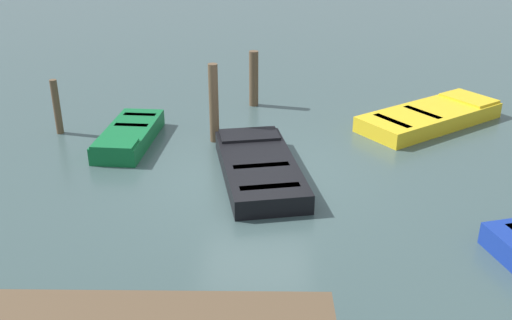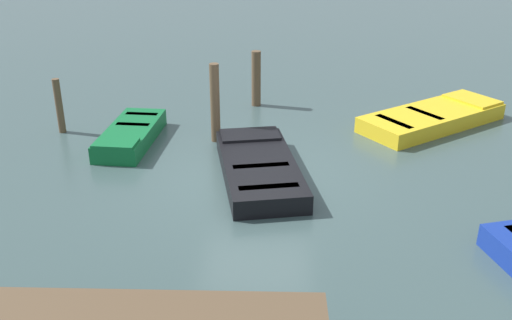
{
  "view_description": "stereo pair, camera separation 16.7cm",
  "coord_description": "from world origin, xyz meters",
  "px_view_note": "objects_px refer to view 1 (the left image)",
  "views": [
    {
      "loc": [
        -0.56,
        11.21,
        5.42
      ],
      "look_at": [
        0.0,
        0.0,
        0.35
      ],
      "focal_mm": 40.82,
      "sensor_mm": 36.0,
      "label": 1
    },
    {
      "loc": [
        -0.73,
        11.2,
        5.42
      ],
      "look_at": [
        0.0,
        0.0,
        0.35
      ],
      "focal_mm": 40.82,
      "sensor_mm": 36.0,
      "label": 2
    }
  ],
  "objects_px": {
    "rowboat_green": "(129,135)",
    "mooring_piling_mid_right": "(57,107)",
    "rowboat_black": "(259,167)",
    "rowboat_yellow": "(430,116)",
    "mooring_piling_near_left": "(214,103)",
    "mooring_piling_far_left": "(254,79)"
  },
  "relations": [
    {
      "from": "rowboat_black",
      "to": "mooring_piling_near_left",
      "type": "distance_m",
      "value": 2.38
    },
    {
      "from": "rowboat_black",
      "to": "mooring_piling_far_left",
      "type": "bearing_deg",
      "value": -7.79
    },
    {
      "from": "rowboat_green",
      "to": "mooring_piling_far_left",
      "type": "height_order",
      "value": "mooring_piling_far_left"
    },
    {
      "from": "rowboat_yellow",
      "to": "rowboat_green",
      "type": "bearing_deg",
      "value": 155.58
    },
    {
      "from": "rowboat_black",
      "to": "rowboat_green",
      "type": "xyz_separation_m",
      "value": [
        3.2,
        -1.66,
        0.0
      ]
    },
    {
      "from": "rowboat_black",
      "to": "mooring_piling_near_left",
      "type": "relative_size",
      "value": 1.96
    },
    {
      "from": "rowboat_yellow",
      "to": "mooring_piling_mid_right",
      "type": "relative_size",
      "value": 2.95
    },
    {
      "from": "rowboat_yellow",
      "to": "rowboat_green",
      "type": "relative_size",
      "value": 1.47
    },
    {
      "from": "rowboat_yellow",
      "to": "mooring_piling_near_left",
      "type": "relative_size",
      "value": 2.13
    },
    {
      "from": "rowboat_yellow",
      "to": "mooring_piling_near_left",
      "type": "bearing_deg",
      "value": 157.44
    },
    {
      "from": "mooring_piling_near_left",
      "to": "mooring_piling_mid_right",
      "type": "bearing_deg",
      "value": -4.64
    },
    {
      "from": "rowboat_yellow",
      "to": "mooring_piling_near_left",
      "type": "xyz_separation_m",
      "value": [
        5.5,
        1.44,
        0.75
      ]
    },
    {
      "from": "rowboat_green",
      "to": "mooring_piling_near_left",
      "type": "height_order",
      "value": "mooring_piling_near_left"
    },
    {
      "from": "rowboat_green",
      "to": "mooring_piling_far_left",
      "type": "xyz_separation_m",
      "value": [
        -2.84,
        -3.01,
        0.57
      ]
    },
    {
      "from": "rowboat_green",
      "to": "mooring_piling_near_left",
      "type": "xyz_separation_m",
      "value": [
        -2.04,
        -0.27,
        0.75
      ]
    },
    {
      "from": "rowboat_yellow",
      "to": "mooring_piling_far_left",
      "type": "xyz_separation_m",
      "value": [
        4.7,
        -1.29,
        0.57
      ]
    },
    {
      "from": "rowboat_black",
      "to": "mooring_piling_far_left",
      "type": "xyz_separation_m",
      "value": [
        0.36,
        -4.67,
        0.57
      ]
    },
    {
      "from": "rowboat_black",
      "to": "mooring_piling_far_left",
      "type": "distance_m",
      "value": 4.72
    },
    {
      "from": "mooring_piling_near_left",
      "to": "mooring_piling_far_left",
      "type": "distance_m",
      "value": 2.85
    },
    {
      "from": "rowboat_yellow",
      "to": "mooring_piling_mid_right",
      "type": "height_order",
      "value": "mooring_piling_mid_right"
    },
    {
      "from": "rowboat_yellow",
      "to": "mooring_piling_far_left",
      "type": "height_order",
      "value": "mooring_piling_far_left"
    },
    {
      "from": "rowboat_green",
      "to": "mooring_piling_mid_right",
      "type": "height_order",
      "value": "mooring_piling_mid_right"
    }
  ]
}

